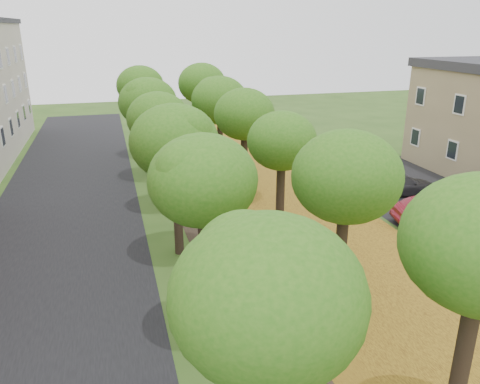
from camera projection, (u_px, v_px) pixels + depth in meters
street_asphalt at (61, 239)px, 22.61m from camera, size 8.00×70.00×0.01m
footpath at (213, 222)px, 24.53m from camera, size 3.20×70.00×0.01m
leaf_verge at (301, 213)px, 25.81m from camera, size 7.50×70.00×0.01m
parking_lot at (422, 193)px, 28.90m from camera, size 9.00×16.00×0.01m
tree_row_west at (165, 131)px, 22.30m from camera, size 3.49×33.49×6.54m
tree_row_east at (261, 126)px, 23.53m from camera, size 3.49×33.49×6.54m
bench at (286, 298)px, 16.88m from camera, size 0.58×1.78×0.83m
car_red at (435, 212)px, 24.09m from camera, size 4.39×2.28×1.38m
car_grey at (401, 184)px, 28.54m from camera, size 4.35×1.94×1.24m
car_white at (352, 167)px, 31.95m from camera, size 4.68×2.26×1.28m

